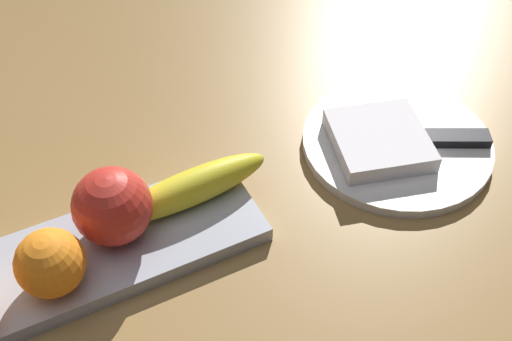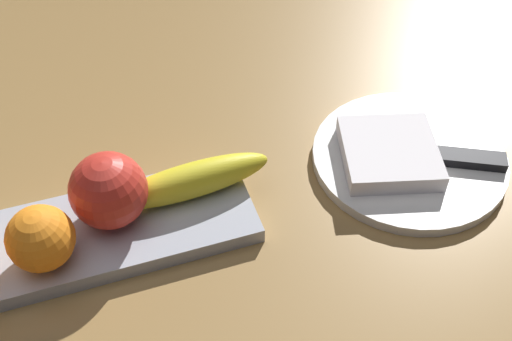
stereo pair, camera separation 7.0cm
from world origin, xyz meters
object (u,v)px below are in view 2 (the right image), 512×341
at_px(banana, 193,183).
at_px(orange_near_apple, 41,238).
at_px(apple, 108,190).
at_px(dinner_plate, 409,158).
at_px(knife, 454,158).
at_px(fruit_tray, 84,238).
at_px(folded_napkin, 389,153).

relative_size(banana, orange_near_apple, 2.67).
bearing_deg(apple, banana, -179.02).
xyz_separation_m(banana, orange_near_apple, (0.16, 0.04, 0.01)).
bearing_deg(orange_near_apple, apple, -154.41).
bearing_deg(dinner_plate, knife, 148.36).
distance_m(apple, knife, 0.40).
distance_m(apple, dinner_plate, 0.36).
height_order(apple, banana, apple).
xyz_separation_m(fruit_tray, folded_napkin, (-0.36, 0.00, 0.01)).
height_order(banana, knife, banana).
distance_m(fruit_tray, orange_near_apple, 0.06).
bearing_deg(knife, orange_near_apple, 26.76).
height_order(banana, folded_napkin, banana).
bearing_deg(fruit_tray, dinner_plate, 180.00).
bearing_deg(dinner_plate, folded_napkin, -0.00).
relative_size(apple, knife, 0.49).
xyz_separation_m(fruit_tray, apple, (-0.04, -0.01, 0.05)).
bearing_deg(banana, orange_near_apple, 9.01).
xyz_separation_m(apple, orange_near_apple, (0.07, 0.04, -0.01)).
bearing_deg(banana, fruit_tray, 2.01).
distance_m(banana, dinner_plate, 0.27).
relative_size(fruit_tray, dinner_plate, 1.59).
xyz_separation_m(orange_near_apple, knife, (-0.47, 0.00, -0.04)).
distance_m(orange_near_apple, knife, 0.47).
height_order(orange_near_apple, folded_napkin, orange_near_apple).
bearing_deg(dinner_plate, orange_near_apple, 3.25).
bearing_deg(dinner_plate, fruit_tray, -0.00).
relative_size(fruit_tray, folded_napkin, 3.29).
distance_m(banana, folded_napkin, 0.24).
relative_size(fruit_tray, knife, 2.18).
distance_m(dinner_plate, folded_napkin, 0.03).
bearing_deg(banana, knife, 168.94).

